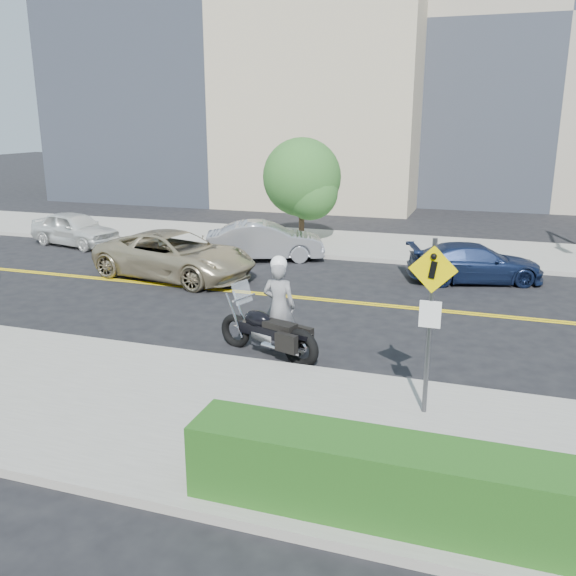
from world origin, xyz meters
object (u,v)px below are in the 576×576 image
Objects in this scene: motorcycle at (268,321)px; suv at (175,255)px; parked_car_blue at (475,263)px; pedestrian_sign at (430,310)px; motorcyclist at (279,304)px; parked_car_white at (75,229)px; parked_car_silver at (265,241)px.

suv is (-5.10, 5.29, -0.03)m from motorcycle.
pedestrian_sign is at bearing 159.57° from parked_car_blue.
motorcyclist reaches higher than parked_car_white.
pedestrian_sign is 18.32m from parked_car_white.
motorcyclist is at bearing -179.41° from parked_car_silver.
motorcycle is 9.20m from parked_car_silver.
parked_car_white is at bearing 68.12° from parked_car_silver.
motorcycle is (-0.12, -0.39, -0.30)m from motorcyclist.
pedestrian_sign reaches higher than motorcycle.
suv is at bearing 87.78° from parked_car_blue.
parked_car_white is 0.95× the size of parked_car_silver.
suv is at bearing 140.16° from pedestrian_sign.
motorcyclist is 7.17m from suv.
suv is at bearing 152.35° from motorcycle.
parked_car_white is (-11.53, 8.21, -0.39)m from motorcyclist.
pedestrian_sign reaches higher than motorcyclist.
parked_car_white is at bearing -35.59° from motorcyclist.
parked_car_blue is at bearing 87.23° from pedestrian_sign.
parked_car_blue is at bearing -79.82° from parked_car_white.
parked_car_silver is (-3.27, 8.59, -0.08)m from motorcycle.
parked_car_white is at bearing 69.40° from parked_car_blue.
motorcycle is at bearing 151.52° from pedestrian_sign.
parked_car_blue is (7.28, -0.79, -0.09)m from parked_car_silver.
motorcyclist reaches higher than motorcycle.
parked_car_silver reaches higher than parked_car_white.
parked_car_blue is at bearing -117.83° from motorcyclist.
suv reaches higher than parked_car_blue.
pedestrian_sign is 1.40× the size of motorcyclist.
pedestrian_sign is 9.83m from parked_car_blue.
motorcycle is at bearing -125.91° from suv.
motorcycle is (-3.54, 1.92, -1.19)m from pedestrian_sign.
parked_car_white is 15.44m from parked_car_blue.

